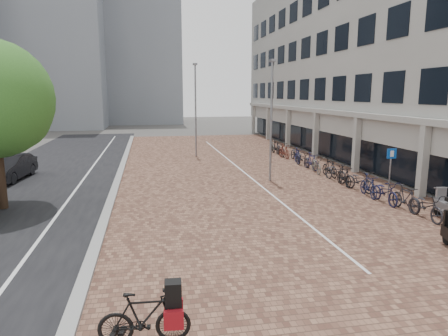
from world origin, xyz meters
TOP-DOWN VIEW (x-y plane):
  - ground at (0.00, 0.00)m, footprint 140.00×140.00m
  - plaza_brick at (2.00, 12.00)m, footprint 14.50×42.00m
  - street_asphalt at (-9.00, 12.00)m, footprint 8.00×50.00m
  - curb at (-5.10, 12.00)m, footprint 0.35×42.00m
  - lane_line at (-7.00, 12.00)m, footprint 0.12×44.00m
  - parking_line at (2.20, 12.00)m, footprint 0.10×30.00m
  - office_building at (12.97, 16.00)m, footprint 8.40×40.00m
  - bg_towers at (-14.34, 48.94)m, footprint 33.00×23.00m
  - car_dark at (-10.92, 11.46)m, footprint 1.94×4.42m
  - hero_bike at (-3.59, -4.89)m, footprint 1.78×0.60m
  - shoes at (-4.11, -4.56)m, footprint 0.43×0.39m
  - parking_sign at (7.50, 4.47)m, footprint 0.46×0.09m
  - lamp_near at (3.03, 8.59)m, footprint 0.12×0.12m
  - lamp_far at (0.13, 18.06)m, footprint 0.12×0.12m
  - bike_row at (6.57, 10.20)m, footprint 1.31×20.44m

SIDE VIEW (x-z plane):
  - ground at x=0.00m, z-range 0.00..0.00m
  - street_asphalt at x=-9.00m, z-range -0.01..0.02m
  - plaza_brick at x=2.00m, z-range -0.01..0.03m
  - lane_line at x=-7.00m, z-range 0.02..0.02m
  - parking_line at x=2.20m, z-range 0.03..0.04m
  - shoes at x=-4.11m, z-range 0.00..0.09m
  - curb at x=-5.10m, z-range 0.00..0.14m
  - bike_row at x=6.57m, z-range 0.00..1.05m
  - hero_bike at x=-3.59m, z-range -0.07..1.17m
  - car_dark at x=-10.92m, z-range 0.00..1.41m
  - parking_sign at x=7.50m, z-range 0.36..2.58m
  - lamp_near at x=3.03m, z-range 0.00..6.36m
  - lamp_far at x=0.13m, z-range 0.00..6.79m
  - office_building at x=12.97m, z-range 0.94..15.94m
  - bg_towers at x=-14.34m, z-range -2.04..29.96m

